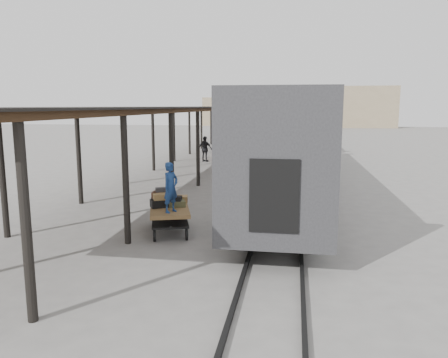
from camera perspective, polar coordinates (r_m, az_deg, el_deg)
ground at (r=15.35m, az=-4.94°, el=-6.34°), size 160.00×160.00×0.00m
train at (r=48.13m, az=8.72°, el=7.63°), size 3.45×76.01×4.01m
canopy at (r=38.96m, az=-1.25°, el=9.24°), size 4.90×64.30×4.15m
rails at (r=48.49m, az=8.65°, el=4.52°), size 1.54×150.00×0.12m
building_far at (r=92.89m, az=15.78°, el=9.04°), size 18.00×10.00×8.00m
building_left at (r=97.28m, az=1.13°, el=8.81°), size 12.00×8.00×6.00m
baggage_cart at (r=14.71m, az=-7.12°, el=-4.47°), size 1.92×2.67×0.86m
suitcase_stack at (r=14.93m, az=-7.51°, el=-2.64°), size 1.35×1.43×0.57m
luggage_tug at (r=35.04m, az=0.02°, el=3.75°), size 1.55×1.90×1.45m
porter at (r=13.82m, az=-6.97°, el=-1.09°), size 0.61×0.69×1.60m
pedestrian at (r=33.17m, az=-2.48°, el=3.94°), size 1.23×0.80×1.94m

